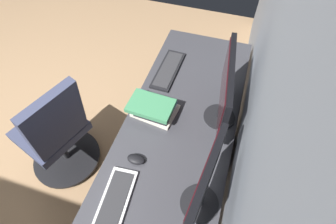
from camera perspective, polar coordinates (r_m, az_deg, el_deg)
The scene contains 10 objects.
wall_back at distance 1.05m, azimuth 21.47°, elevation -2.56°, with size 5.26×0.10×2.60m, color #8C939E.
desk at distance 1.69m, azimuth 1.63°, elevation -6.35°, with size 2.04×0.69×0.73m.
drawer_pedestal at distance 2.01m, azimuth 3.09°, elevation -8.55°, with size 0.40×0.51×0.69m.
monitor_primary at distance 1.54m, azimuth 12.26°, elevation 4.60°, with size 0.56×0.20×0.45m.
monitor_secondary at distance 1.24m, azimuth 7.66°, elevation -15.41°, with size 0.47×0.20×0.42m.
keyboard_main at distance 1.98m, azimuth 0.06°, elevation 9.08°, with size 0.42×0.15×0.02m.
keyboard_spare at distance 1.46m, azimuth -11.78°, elevation -19.34°, with size 0.43×0.17×0.02m.
mouse_main at distance 1.54m, azimuth -6.90°, elevation -10.04°, with size 0.06×0.10×0.03m, color black.
book_stack_near at distance 1.69m, azimuth -3.25°, elevation 0.93°, with size 0.25×0.31×0.10m.
office_chair at distance 2.11m, azimuth -22.76°, elevation -4.75°, with size 0.56×0.60×0.97m.
Camera 1 is at (0.65, 1.88, 2.11)m, focal length 28.35 mm.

